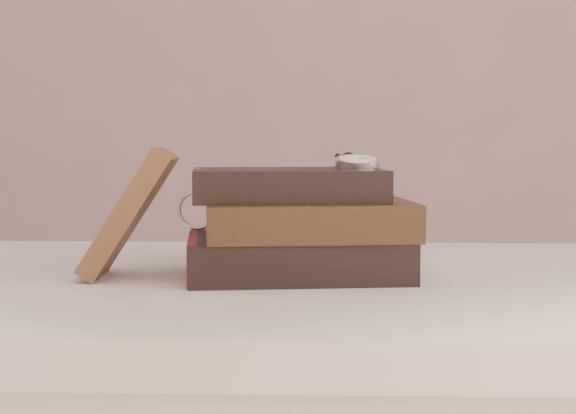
{
  "coord_description": "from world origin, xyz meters",
  "views": [
    {
      "loc": [
        0.1,
        -0.57,
        0.9
      ],
      "look_at": [
        0.07,
        0.35,
        0.82
      ],
      "focal_mm": 53.56,
      "sensor_mm": 36.0,
      "label": 1
    }
  ],
  "objects": [
    {
      "name": "table",
      "position": [
        0.0,
        0.35,
        0.66
      ],
      "size": [
        1.0,
        0.6,
        0.75
      ],
      "color": "beige",
      "rests_on": "ground"
    },
    {
      "name": "book_stack",
      "position": [
        0.08,
        0.35,
        0.8
      ],
      "size": [
        0.25,
        0.19,
        0.12
      ],
      "color": "black",
      "rests_on": "table"
    },
    {
      "name": "journal",
      "position": [
        -0.1,
        0.34,
        0.82
      ],
      "size": [
        0.11,
        0.1,
        0.14
      ],
      "primitive_type": "cube",
      "rotation": [
        0.0,
        0.57,
        0.06
      ],
      "color": "#3C2517",
      "rests_on": "table"
    },
    {
      "name": "pocket_watch",
      "position": [
        0.14,
        0.35,
        0.87
      ],
      "size": [
        0.05,
        0.15,
        0.02
      ],
      "color": "silver",
      "rests_on": "book_stack"
    },
    {
      "name": "eyeglasses",
      "position": [
        -0.01,
        0.41,
        0.82
      ],
      "size": [
        0.11,
        0.12,
        0.05
      ],
      "color": "silver",
      "rests_on": "book_stack"
    }
  ]
}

